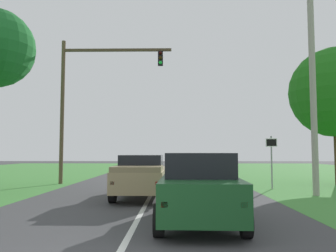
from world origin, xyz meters
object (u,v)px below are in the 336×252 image
(red_suv_near, at_px, (199,186))
(traffic_light, at_px, (88,90))
(oak_tree_right, at_px, (335,92))
(pickup_truck_lead, at_px, (142,175))
(utility_pole_right, at_px, (313,95))
(keep_moving_sign, at_px, (272,155))

(red_suv_near, xyz_separation_m, traffic_light, (-6.04, 11.64, 4.77))
(oak_tree_right, bearing_deg, red_suv_near, -129.13)
(red_suv_near, bearing_deg, oak_tree_right, 50.87)
(pickup_truck_lead, bearing_deg, oak_tree_right, 27.46)
(traffic_light, height_order, utility_pole_right, utility_pole_right)
(utility_pole_right, bearing_deg, pickup_truck_lead, -174.06)
(oak_tree_right, distance_m, utility_pole_right, 6.04)
(red_suv_near, distance_m, keep_moving_sign, 9.95)
(pickup_truck_lead, relative_size, traffic_light, 0.62)
(red_suv_near, distance_m, traffic_light, 13.96)
(pickup_truck_lead, height_order, keep_moving_sign, keep_moving_sign)
(keep_moving_sign, relative_size, oak_tree_right, 0.34)
(traffic_light, xyz_separation_m, keep_moving_sign, (10.53, -2.79, -4.00))
(keep_moving_sign, relative_size, utility_pole_right, 0.31)
(red_suv_near, xyz_separation_m, oak_tree_right, (9.00, 11.06, 4.51))
(pickup_truck_lead, distance_m, traffic_light, 8.91)
(red_suv_near, height_order, utility_pole_right, utility_pole_right)
(red_suv_near, distance_m, pickup_truck_lead, 5.70)
(keep_moving_sign, bearing_deg, oak_tree_right, 26.14)
(utility_pole_right, bearing_deg, red_suv_near, -132.81)
(keep_moving_sign, height_order, utility_pole_right, utility_pole_right)
(pickup_truck_lead, xyz_separation_m, traffic_light, (-3.99, 6.32, 4.84))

